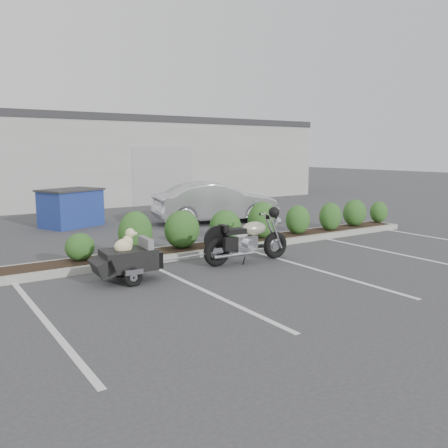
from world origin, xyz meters
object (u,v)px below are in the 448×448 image
sedan (216,203)px  dumpster (71,208)px  pet_trailer (128,259)px  motorcycle (247,240)px

sedan → dumpster: size_ratio=1.90×
pet_trailer → dumpster: dumpster is taller
motorcycle → dumpster: 7.40m
motorcycle → pet_trailer: 2.78m
sedan → dumpster: bearing=79.1°
motorcycle → sedan: 5.90m
dumpster → pet_trailer: bearing=-121.2°
pet_trailer → motorcycle: bearing=3.4°
sedan → dumpster: 4.74m
pet_trailer → sedan: 7.53m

